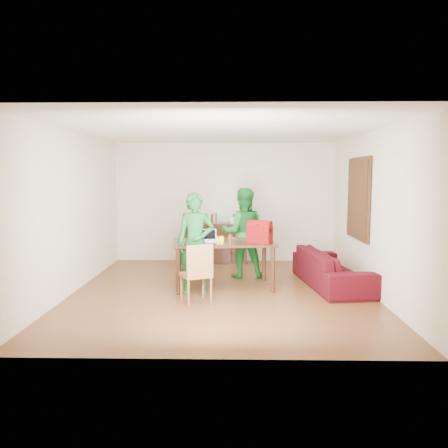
{
  "coord_description": "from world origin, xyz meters",
  "views": [
    {
      "loc": [
        0.19,
        -7.25,
        1.96
      ],
      "look_at": [
        0.03,
        0.5,
        1.1
      ],
      "focal_mm": 35.0,
      "sensor_mm": 36.0,
      "label": 1
    }
  ],
  "objects_px": {
    "person_near": "(196,243)",
    "person_far": "(243,233)",
    "red_bag": "(260,234)",
    "table": "(224,247)",
    "bottle": "(230,239)",
    "chair": "(196,285)",
    "laptop": "(209,239)",
    "sofa": "(331,268)"
  },
  "relations": [
    {
      "from": "laptop",
      "to": "red_bag",
      "type": "height_order",
      "value": "red_bag"
    },
    {
      "from": "chair",
      "to": "sofa",
      "type": "distance_m",
      "value": 2.57
    },
    {
      "from": "bottle",
      "to": "table",
      "type": "bearing_deg",
      "value": 107.44
    },
    {
      "from": "laptop",
      "to": "sofa",
      "type": "height_order",
      "value": "laptop"
    },
    {
      "from": "table",
      "to": "person_near",
      "type": "height_order",
      "value": "person_near"
    },
    {
      "from": "sofa",
      "to": "person_near",
      "type": "bearing_deg",
      "value": 95.78
    },
    {
      "from": "red_bag",
      "to": "sofa",
      "type": "height_order",
      "value": "red_bag"
    },
    {
      "from": "laptop",
      "to": "person_near",
      "type": "bearing_deg",
      "value": -126.17
    },
    {
      "from": "table",
      "to": "laptop",
      "type": "distance_m",
      "value": 0.3
    },
    {
      "from": "red_bag",
      "to": "sofa",
      "type": "bearing_deg",
      "value": 34.26
    },
    {
      "from": "table",
      "to": "bottle",
      "type": "distance_m",
      "value": 0.42
    },
    {
      "from": "bottle",
      "to": "chair",
      "type": "bearing_deg",
      "value": -131.42
    },
    {
      "from": "red_bag",
      "to": "sofa",
      "type": "relative_size",
      "value": 0.19
    },
    {
      "from": "table",
      "to": "person_far",
      "type": "xyz_separation_m",
      "value": [
        0.35,
        0.81,
        0.15
      ]
    },
    {
      "from": "laptop",
      "to": "bottle",
      "type": "bearing_deg",
      "value": -50.29
    },
    {
      "from": "person_far",
      "to": "red_bag",
      "type": "relative_size",
      "value": 4.23
    },
    {
      "from": "table",
      "to": "bottle",
      "type": "relative_size",
      "value": 9.61
    },
    {
      "from": "bottle",
      "to": "red_bag",
      "type": "height_order",
      "value": "red_bag"
    },
    {
      "from": "table",
      "to": "chair",
      "type": "relative_size",
      "value": 1.97
    },
    {
      "from": "chair",
      "to": "person_near",
      "type": "height_order",
      "value": "person_near"
    },
    {
      "from": "table",
      "to": "sofa",
      "type": "relative_size",
      "value": 0.85
    },
    {
      "from": "person_far",
      "to": "chair",
      "type": "bearing_deg",
      "value": 63.32
    },
    {
      "from": "person_near",
      "to": "person_far",
      "type": "bearing_deg",
      "value": 54.45
    },
    {
      "from": "table",
      "to": "person_far",
      "type": "bearing_deg",
      "value": 60.21
    },
    {
      "from": "person_near",
      "to": "laptop",
      "type": "relative_size",
      "value": 5.31
    },
    {
      "from": "person_near",
      "to": "person_far",
      "type": "relative_size",
      "value": 0.98
    },
    {
      "from": "chair",
      "to": "laptop",
      "type": "distance_m",
      "value": 1.1
    },
    {
      "from": "red_bag",
      "to": "chair",
      "type": "bearing_deg",
      "value": -116.3
    },
    {
      "from": "person_near",
      "to": "person_far",
      "type": "xyz_separation_m",
      "value": [
        0.81,
        1.21,
        0.02
      ]
    },
    {
      "from": "sofa",
      "to": "table",
      "type": "bearing_deg",
      "value": 86.98
    },
    {
      "from": "table",
      "to": "red_bag",
      "type": "bearing_deg",
      "value": -14.81
    },
    {
      "from": "bottle",
      "to": "sofa",
      "type": "distance_m",
      "value": 1.97
    },
    {
      "from": "person_far",
      "to": "laptop",
      "type": "xyz_separation_m",
      "value": [
        -0.61,
        -0.83,
        -0.0
      ]
    },
    {
      "from": "table",
      "to": "laptop",
      "type": "bearing_deg",
      "value": 179.33
    },
    {
      "from": "bottle",
      "to": "sofa",
      "type": "relative_size",
      "value": 0.09
    },
    {
      "from": "person_near",
      "to": "red_bag",
      "type": "relative_size",
      "value": 4.14
    },
    {
      "from": "red_bag",
      "to": "table",
      "type": "bearing_deg",
      "value": -164.59
    },
    {
      "from": "chair",
      "to": "red_bag",
      "type": "height_order",
      "value": "red_bag"
    },
    {
      "from": "bottle",
      "to": "red_bag",
      "type": "distance_m",
      "value": 0.57
    },
    {
      "from": "person_far",
      "to": "table",
      "type": "bearing_deg",
      "value": 63.13
    },
    {
      "from": "laptop",
      "to": "table",
      "type": "bearing_deg",
      "value": -3.2
    },
    {
      "from": "table",
      "to": "person_near",
      "type": "distance_m",
      "value": 0.63
    }
  ]
}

